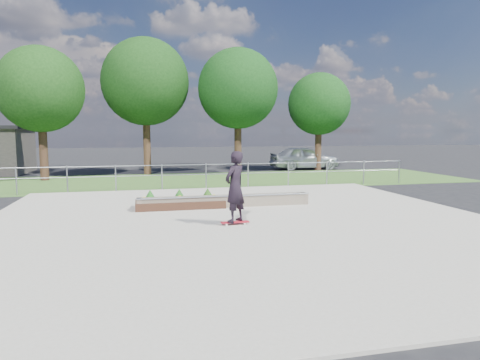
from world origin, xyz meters
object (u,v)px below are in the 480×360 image
Objects in this scene: grind_ledge at (225,201)px; skateboarder at (235,187)px; planter_bed at (180,202)px; parked_car at (304,158)px.

skateboarder is (-0.28, -2.84, 0.87)m from grind_ledge.
grind_ledge is at bearing 84.31° from skateboarder.
parked_car is (9.91, 13.42, 0.57)m from planter_bed.
skateboarder is at bearing -68.22° from planter_bed.
parked_car reaches higher than planter_bed.
parked_car is at bearing 53.54° from planter_bed.
planter_bed is 3.49m from skateboarder.
skateboarder is at bearing -95.69° from grind_ledge.
grind_ledge is at bearing -10.85° from planter_bed.
parked_car is at bearing 62.39° from skateboarder.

